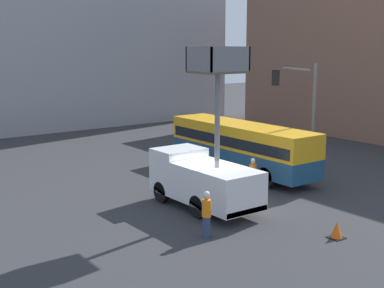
% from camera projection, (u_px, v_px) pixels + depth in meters
% --- Properties ---
extents(ground_plane, '(120.00, 120.00, 0.00)m').
position_uv_depth(ground_plane, '(207.00, 209.00, 25.26)').
color(ground_plane, '#333335').
extents(utility_truck, '(2.39, 6.00, 7.60)m').
position_uv_depth(utility_truck, '(203.00, 176.00, 25.16)').
color(utility_truck, white).
rests_on(utility_truck, ground_plane).
extents(city_bus, '(2.52, 10.62, 3.01)m').
position_uv_depth(city_bus, '(241.00, 144.00, 31.92)').
color(city_bus, navy).
rests_on(city_bus, ground_plane).
extents(traffic_light_pole, '(2.88, 2.63, 6.56)m').
position_uv_depth(traffic_light_pole, '(301.00, 102.00, 31.21)').
color(traffic_light_pole, slate).
rests_on(traffic_light_pole, ground_plane).
extents(road_worker_near_truck, '(0.38, 0.38, 1.95)m').
position_uv_depth(road_worker_near_truck, '(206.00, 214.00, 21.43)').
color(road_worker_near_truck, navy).
rests_on(road_worker_near_truck, ground_plane).
extents(road_worker_directing, '(0.38, 0.38, 1.83)m').
position_uv_depth(road_worker_directing, '(253.00, 175.00, 28.09)').
color(road_worker_directing, navy).
rests_on(road_worker_directing, ground_plane).
extents(traffic_cone_near_truck, '(0.61, 0.61, 0.69)m').
position_uv_depth(traffic_cone_near_truck, '(337.00, 230.00, 21.51)').
color(traffic_cone_near_truck, black).
rests_on(traffic_cone_near_truck, ground_plane).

